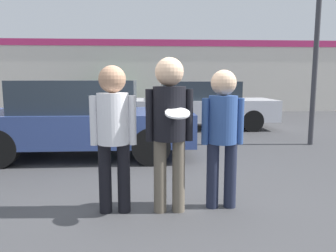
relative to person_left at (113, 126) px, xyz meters
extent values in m
plane|color=#3F3F42|center=(0.55, 0.15, -1.04)|extent=(56.00, 56.00, 0.00)
cube|color=silver|center=(0.55, 12.03, 0.67)|extent=(24.00, 0.18, 3.42)
cube|color=#CC2D6B|center=(0.55, 11.92, 2.23)|extent=(24.00, 0.04, 0.30)
cylinder|color=black|center=(-0.11, 0.00, -0.63)|extent=(0.15, 0.15, 0.83)
cylinder|color=black|center=(0.11, 0.00, -0.63)|extent=(0.15, 0.15, 0.83)
cylinder|color=silver|center=(0.00, 0.00, 0.08)|extent=(0.36, 0.36, 0.59)
cylinder|color=silver|center=(-0.22, 0.00, 0.06)|extent=(0.09, 0.09, 0.57)
cylinder|color=silver|center=(0.22, 0.00, 0.06)|extent=(0.09, 0.09, 0.57)
sphere|color=tan|center=(0.00, 0.00, 0.54)|extent=(0.31, 0.31, 0.31)
cylinder|color=#665B4C|center=(0.54, -0.03, -0.60)|extent=(0.15, 0.15, 0.88)
cylinder|color=#665B4C|center=(0.76, -0.03, -0.60)|extent=(0.15, 0.15, 0.88)
cylinder|color=black|center=(0.65, -0.03, 0.14)|extent=(0.38, 0.38, 0.62)
cylinder|color=black|center=(0.42, -0.03, 0.12)|extent=(0.09, 0.09, 0.60)
cylinder|color=black|center=(0.88, -0.03, 0.12)|extent=(0.09, 0.09, 0.60)
sphere|color=#DBB28E|center=(0.65, -0.03, 0.62)|extent=(0.33, 0.33, 0.33)
cylinder|color=white|center=(0.72, -0.30, 0.17)|extent=(0.27, 0.26, 0.10)
cylinder|color=#1E2338|center=(1.19, 0.07, -0.64)|extent=(0.15, 0.15, 0.81)
cylinder|color=#1E2338|center=(1.41, 0.07, -0.64)|extent=(0.15, 0.15, 0.81)
cylinder|color=#2D4C8C|center=(1.30, 0.07, 0.05)|extent=(0.34, 0.34, 0.57)
cylinder|color=#2D4C8C|center=(1.09, 0.07, 0.03)|extent=(0.09, 0.09, 0.56)
cylinder|color=#2D4C8C|center=(1.51, 0.07, 0.03)|extent=(0.09, 0.09, 0.56)
sphere|color=#DBB28E|center=(1.30, 0.07, 0.49)|extent=(0.30, 0.30, 0.30)
cube|color=#334784|center=(-0.90, 2.98, -0.43)|extent=(4.41, 1.91, 0.63)
cube|color=#28333D|center=(-0.99, 2.98, 0.20)|extent=(2.29, 1.64, 0.62)
cylinder|color=black|center=(0.46, 3.83, -0.69)|extent=(0.71, 0.22, 0.71)
cylinder|color=black|center=(0.46, 2.12, -0.69)|extent=(0.71, 0.22, 0.71)
cylinder|color=black|center=(-2.27, 3.83, -0.69)|extent=(0.71, 0.22, 0.71)
cube|color=silver|center=(2.15, 6.65, -0.44)|extent=(4.57, 1.77, 0.66)
cube|color=#28333D|center=(2.06, 6.65, 0.18)|extent=(2.38, 1.53, 0.57)
cylinder|color=black|center=(3.57, 7.44, -0.72)|extent=(0.65, 0.22, 0.65)
cylinder|color=black|center=(3.57, 5.86, -0.72)|extent=(0.65, 0.22, 0.65)
cylinder|color=black|center=(0.74, 7.44, -0.72)|extent=(0.65, 0.22, 0.65)
cylinder|color=black|center=(0.74, 5.86, -0.72)|extent=(0.65, 0.22, 0.65)
cylinder|color=#38383D|center=(4.36, 3.83, 2.13)|extent=(0.12, 0.12, 6.35)
sphere|color=#2D6B33|center=(-1.39, 11.07, -0.27)|extent=(1.54, 1.54, 1.54)
camera|label=1|loc=(0.39, -3.78, 0.54)|focal=35.00mm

